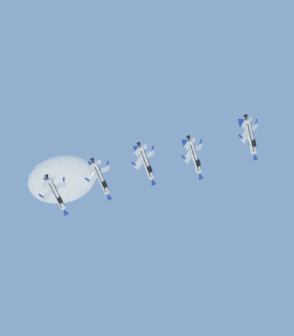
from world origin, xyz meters
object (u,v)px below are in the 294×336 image
fighter_jet_right_outer (250,137)px  fighter_jet_right_wing (146,164)px  fighter_jet_left_wing (101,179)px  fighter_jet_left_outer (195,158)px  fighter_jet_lead (56,195)px

fighter_jet_right_outer → fighter_jet_right_wing: bearing=-177.4°
fighter_jet_left_wing → fighter_jet_left_outer: fighter_jet_left_outer is taller
fighter_jet_lead → fighter_jet_left_wing: (15.39, 0.47, 1.95)m
fighter_jet_right_wing → fighter_jet_left_outer: fighter_jet_left_outer is taller
fighter_jet_lead → fighter_jet_right_outer: fighter_jet_right_outer is taller
fighter_jet_right_wing → fighter_jet_left_outer: (15.28, 3.16, -0.04)m
fighter_jet_lead → fighter_jet_left_outer: 46.42m
fighter_jet_right_wing → fighter_jet_left_wing: bearing=179.4°
fighter_jet_lead → fighter_jet_left_wing: bearing=-0.6°
fighter_jet_lead → fighter_jet_right_wing: bearing=-0.6°
fighter_jet_right_outer → fighter_jet_lead: bearing=-178.9°
fighter_jet_left_outer → fighter_jet_right_outer: 18.45m
fighter_jet_left_outer → fighter_jet_right_outer: bearing=-3.2°
fighter_jet_lead → fighter_jet_right_outer: bearing=1.1°
fighter_jet_right_wing → fighter_jet_left_outer: size_ratio=1.00×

